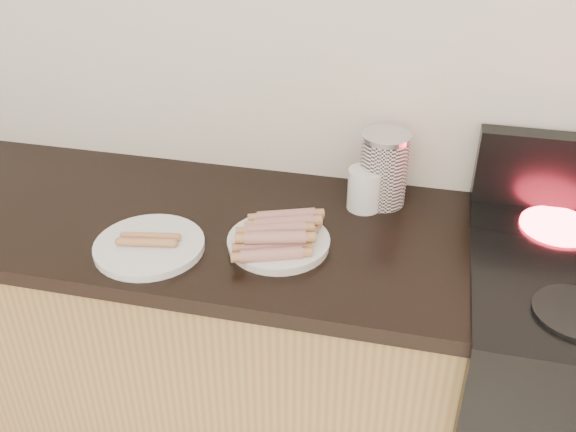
% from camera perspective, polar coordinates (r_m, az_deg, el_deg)
% --- Properties ---
extents(wall_back, '(4.00, 0.04, 2.60)m').
position_cam_1_polar(wall_back, '(1.71, 3.98, 15.43)').
color(wall_back, silver).
rests_on(wall_back, ground).
extents(cabinet_base, '(2.20, 0.59, 0.86)m').
position_cam_1_polar(cabinet_base, '(2.11, -17.85, -9.80)').
color(cabinet_base, olive).
rests_on(cabinet_base, floor).
extents(counter_slab, '(2.20, 0.62, 0.04)m').
position_cam_1_polar(counter_slab, '(1.86, -20.09, 0.70)').
color(counter_slab, black).
rests_on(counter_slab, cabinet_base).
extents(burner_far_left, '(0.18, 0.18, 0.01)m').
position_cam_1_polar(burner_far_left, '(1.74, 22.82, -0.82)').
color(burner_far_left, '#FF1E2D').
rests_on(burner_far_left, stove).
extents(main_plate, '(0.29, 0.29, 0.02)m').
position_cam_1_polar(main_plate, '(1.55, -0.84, -2.45)').
color(main_plate, white).
rests_on(main_plate, counter_slab).
extents(side_plate, '(0.34, 0.34, 0.02)m').
position_cam_1_polar(side_plate, '(1.57, -12.22, -2.63)').
color(side_plate, white).
rests_on(side_plate, counter_slab).
extents(hotdog_pile, '(0.15, 0.24, 0.06)m').
position_cam_1_polar(hotdog_pile, '(1.53, -0.85, -1.40)').
color(hotdog_pile, maroon).
rests_on(hotdog_pile, main_plate).
extents(plain_sausages, '(0.13, 0.07, 0.02)m').
position_cam_1_polar(plain_sausages, '(1.56, -12.30, -2.04)').
color(plain_sausages, '#CE5E36').
rests_on(plain_sausages, side_plate).
extents(canister, '(0.13, 0.13, 0.20)m').
position_cam_1_polar(canister, '(1.70, 8.50, 4.18)').
color(canister, white).
rests_on(canister, counter_slab).
extents(mug, '(0.09, 0.09, 0.11)m').
position_cam_1_polar(mug, '(1.69, 6.83, 2.40)').
color(mug, white).
rests_on(mug, counter_slab).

